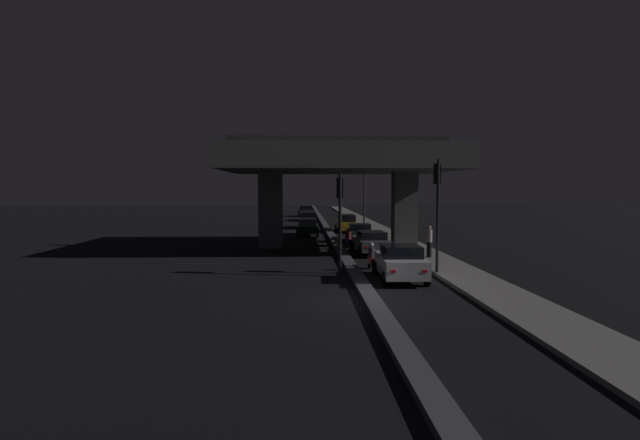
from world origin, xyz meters
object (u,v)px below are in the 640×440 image
at_px(car_dark_green_lead_oncoming, 308,227).
at_px(car_dark_blue_second_oncoming, 308,219).
at_px(car_taxi_yellow_fourth, 346,223).
at_px(motorcycle_blue_filtering_mid, 349,240).
at_px(car_white_lead, 400,262).
at_px(street_lamp, 362,187).
at_px(pedestrian_on_sidewalk, 429,241).
at_px(car_black_fourth_oncoming, 305,211).
at_px(car_grey_second, 371,242).
at_px(car_dark_green_third, 360,233).
at_px(traffic_light_left_of_median, 340,206).
at_px(car_dark_green_third_oncoming, 308,215).
at_px(traffic_light_right_of_median, 437,197).
at_px(motorcycle_red_filtering_near, 371,259).

distance_m(car_dark_green_lead_oncoming, car_dark_blue_second_oncoming, 8.21).
bearing_deg(car_taxi_yellow_fourth, motorcycle_blue_filtering_mid, 175.08).
distance_m(car_white_lead, car_dark_green_lead_oncoming, 21.73).
distance_m(street_lamp, pedestrian_on_sidewalk, 25.44).
relative_size(car_dark_green_lead_oncoming, pedestrian_on_sidewalk, 2.64).
relative_size(car_black_fourth_oncoming, pedestrian_on_sidewalk, 2.29).
height_order(car_grey_second, car_dark_green_third, car_grey_second).
xyz_separation_m(traffic_light_left_of_median, motorcycle_blue_filtering_mid, (1.36, 10.15, -2.65)).
distance_m(traffic_light_left_of_median, pedestrian_on_sidewalk, 7.69).
bearing_deg(car_dark_green_third_oncoming, car_grey_second, 4.39).
height_order(car_black_fourth_oncoming, pedestrian_on_sidewalk, pedestrian_on_sidewalk).
relative_size(car_taxi_yellow_fourth, car_black_fourth_oncoming, 1.11).
distance_m(traffic_light_right_of_median, pedestrian_on_sidewalk, 5.69).
xyz_separation_m(car_grey_second, car_dark_blue_second_oncoming, (-3.69, 20.73, 0.15)).
distance_m(traffic_light_left_of_median, car_grey_second, 8.36).
bearing_deg(car_white_lead, car_grey_second, 1.73).
height_order(traffic_light_right_of_median, car_dark_green_third, traffic_light_right_of_median).
bearing_deg(car_grey_second, car_white_lead, 178.26).
distance_m(car_grey_second, pedestrian_on_sidewalk, 3.96).
bearing_deg(pedestrian_on_sidewalk, street_lamp, 91.98).
xyz_separation_m(traffic_light_left_of_median, motorcycle_red_filtering_near, (1.66, 1.34, -2.64)).
bearing_deg(car_dark_green_third_oncoming, car_white_lead, 3.18).
bearing_deg(traffic_light_right_of_median, car_white_lead, -146.70).
distance_m(car_dark_blue_second_oncoming, motorcycle_blue_filtering_mid, 18.35).
bearing_deg(car_dark_green_lead_oncoming, traffic_light_left_of_median, 5.00).
height_order(street_lamp, motorcycle_red_filtering_near, street_lamp).
xyz_separation_m(street_lamp, car_taxi_yellow_fourth, (-2.21, -6.57, -3.39)).
bearing_deg(car_black_fourth_oncoming, street_lamp, 14.04).
distance_m(car_white_lead, car_taxi_yellow_fourth, 24.91).
bearing_deg(motorcycle_red_filtering_near, car_dark_green_third_oncoming, 2.73).
height_order(street_lamp, car_taxi_yellow_fourth, street_lamp).
relative_size(traffic_light_right_of_median, car_dark_green_third_oncoming, 1.12).
relative_size(traffic_light_left_of_median, car_white_lead, 1.15).
bearing_deg(car_dark_green_lead_oncoming, car_taxi_yellow_fourth, 135.31).
xyz_separation_m(car_dark_green_lead_oncoming, car_dark_green_third_oncoming, (0.21, 20.15, -0.06)).
xyz_separation_m(car_grey_second, car_taxi_yellow_fourth, (-0.12, 16.04, 0.08)).
relative_size(car_dark_green_third, pedestrian_on_sidewalk, 2.24).
xyz_separation_m(traffic_light_left_of_median, car_dark_green_lead_oncoming, (-1.27, 20.10, -2.47)).
xyz_separation_m(car_white_lead, motorcycle_red_filtering_near, (-0.91, 2.62, -0.22)).
xyz_separation_m(traffic_light_right_of_median, car_dark_green_lead_oncoming, (-5.80, 20.11, -2.91)).
bearing_deg(traffic_light_right_of_median, motorcycle_red_filtering_near, 154.82).
xyz_separation_m(street_lamp, motorcycle_red_filtering_near, (-2.92, -28.86, -3.64)).
distance_m(traffic_light_left_of_median, car_dark_blue_second_oncoming, 28.43).
relative_size(traffic_light_left_of_median, street_lamp, 0.67).
height_order(motorcycle_blue_filtering_mid, pedestrian_on_sidewalk, pedestrian_on_sidewalk).
distance_m(traffic_light_left_of_median, car_white_lead, 3.77).
bearing_deg(traffic_light_left_of_median, car_white_lead, -26.50).
distance_m(street_lamp, motorcycle_red_filtering_near, 29.23).
bearing_deg(car_taxi_yellow_fourth, motorcycle_red_filtering_near, 177.55).
bearing_deg(car_dark_blue_second_oncoming, car_taxi_yellow_fourth, 35.48).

